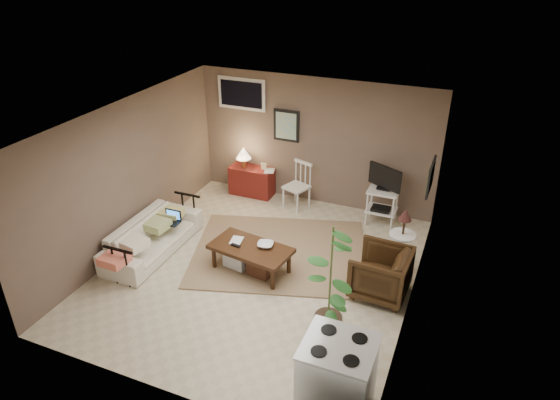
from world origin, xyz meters
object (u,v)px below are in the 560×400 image
at_px(spindle_chair, 297,187).
at_px(side_table, 403,233).
at_px(potted_plant, 330,281).
at_px(red_console, 251,178).
at_px(sofa, 152,232).
at_px(tv_stand, 383,194).
at_px(armchair, 381,271).
at_px(coffee_table, 251,257).
at_px(stove, 337,379).

distance_m(spindle_chair, side_table, 2.52).
bearing_deg(potted_plant, red_console, 128.65).
height_order(sofa, tv_stand, tv_stand).
relative_size(armchair, potted_plant, 0.47).
relative_size(red_console, side_table, 0.93).
relative_size(coffee_table, sofa, 0.69).
distance_m(coffee_table, sofa, 1.70).
height_order(coffee_table, spindle_chair, spindle_chair).
relative_size(sofa, stove, 1.97).
bearing_deg(side_table, red_console, 155.55).
distance_m(tv_stand, potted_plant, 3.14).
height_order(red_console, armchair, red_console).
distance_m(red_console, side_table, 3.51).
bearing_deg(spindle_chair, sofa, -125.10).
bearing_deg(armchair, sofa, -81.93).
height_order(spindle_chair, potted_plant, potted_plant).
bearing_deg(potted_plant, stove, -68.12).
height_order(coffee_table, red_console, red_console).
bearing_deg(spindle_chair, stove, -64.16).
xyz_separation_m(side_table, stove, (-0.15, -2.86, -0.18)).
xyz_separation_m(sofa, potted_plant, (3.21, -0.82, 0.52)).
relative_size(sofa, spindle_chair, 2.12).
bearing_deg(coffee_table, potted_plant, -31.50).
height_order(spindle_chair, side_table, side_table).
bearing_deg(potted_plant, sofa, 165.66).
bearing_deg(armchair, stove, 3.37).
height_order(spindle_chair, stove, stove).
distance_m(sofa, spindle_chair, 2.81).
relative_size(red_console, potted_plant, 0.59).
bearing_deg(stove, spindle_chair, 115.84).
relative_size(coffee_table, tv_stand, 1.18).
distance_m(coffee_table, spindle_chair, 2.19).
xyz_separation_m(coffee_table, stove, (1.93, -1.97, 0.22)).
xyz_separation_m(sofa, red_console, (0.59, 2.45, -0.03)).
bearing_deg(sofa, red_console, -13.49).
xyz_separation_m(red_console, stove, (3.03, -4.31, 0.13)).
bearing_deg(stove, coffee_table, 134.53).
height_order(coffee_table, potted_plant, potted_plant).
bearing_deg(spindle_chair, coffee_table, -87.99).
height_order(coffee_table, side_table, side_table).
relative_size(spindle_chair, side_table, 0.84).
bearing_deg(armchair, red_console, -122.18).
xyz_separation_m(red_console, spindle_chair, (1.02, -0.16, 0.08)).
xyz_separation_m(coffee_table, spindle_chair, (-0.08, 2.18, 0.16)).
distance_m(sofa, side_table, 3.91).
distance_m(coffee_table, tv_stand, 2.68).
height_order(sofa, side_table, side_table).
relative_size(spindle_chair, potted_plant, 0.53).
xyz_separation_m(side_table, armchair, (-0.16, -0.69, -0.26)).
bearing_deg(potted_plant, spindle_chair, 117.11).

